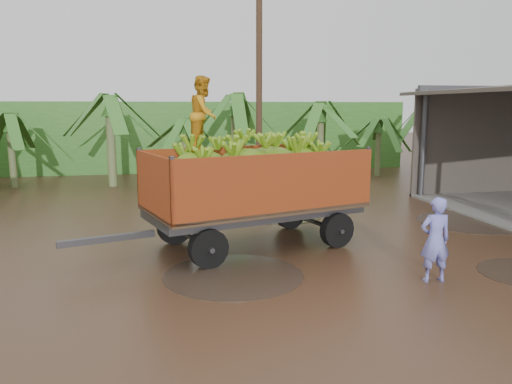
% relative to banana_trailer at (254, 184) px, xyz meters
% --- Properties ---
extents(ground, '(100.00, 100.00, 0.00)m').
position_rel_banana_trailer_xyz_m(ground, '(2.10, -0.43, -1.53)').
color(ground, black).
rests_on(ground, ground).
extents(hedge_north, '(22.00, 3.00, 3.60)m').
position_rel_banana_trailer_xyz_m(hedge_north, '(0.10, 15.57, 0.27)').
color(hedge_north, '#2D661E').
rests_on(hedge_north, ground).
extents(banana_trailer, '(7.10, 3.82, 4.03)m').
position_rel_banana_trailer_xyz_m(banana_trailer, '(0.00, 0.00, 0.00)').
color(banana_trailer, '#C5481C').
rests_on(banana_trailer, ground).
extents(man_blue, '(0.63, 0.44, 1.66)m').
position_rel_banana_trailer_xyz_m(man_blue, '(2.93, -3.17, -0.70)').
color(man_blue, '#7275D0').
rests_on(man_blue, ground).
extents(utility_pole, '(1.20, 0.24, 8.26)m').
position_rel_banana_trailer_xyz_m(utility_pole, '(1.67, 7.48, 2.65)').
color(utility_pole, '#47301E').
rests_on(utility_pole, ground).
extents(banana_plants, '(24.14, 20.09, 4.15)m').
position_rel_banana_trailer_xyz_m(banana_plants, '(-3.59, 5.71, 0.31)').
color(banana_plants, '#2D661E').
rests_on(banana_plants, ground).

